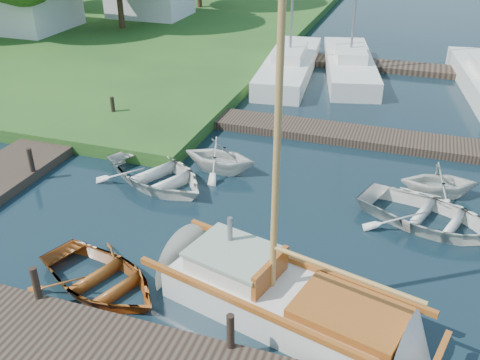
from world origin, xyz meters
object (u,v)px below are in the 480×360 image
(mooring_post_2, at_px, (230,331))
(tender_b, at_px, (220,154))
(tender_a, at_px, (156,171))
(marina_boat_1, at_px, (350,64))
(mooring_post_1, at_px, (36,283))
(dinghy, at_px, (100,275))
(marina_boat_0, at_px, (290,64))
(tender_c, at_px, (430,212))
(tender_d, at_px, (441,178))
(mooring_post_4, at_px, (31,160))
(mooring_post_5, at_px, (113,107))
(sailboat, at_px, (286,303))

(mooring_post_2, xyz_separation_m, tender_b, (-3.04, 7.45, -0.05))
(tender_a, bearing_deg, marina_boat_1, 9.53)
(mooring_post_1, xyz_separation_m, mooring_post_2, (4.50, 0.00, 0.00))
(dinghy, height_order, marina_boat_0, marina_boat_0)
(mooring_post_2, bearing_deg, tender_b, 112.17)
(tender_b, bearing_deg, mooring_post_1, 171.55)
(mooring_post_2, bearing_deg, tender_c, 60.21)
(tender_c, bearing_deg, tender_d, 11.79)
(tender_c, bearing_deg, tender_b, 98.92)
(tender_d, height_order, marina_boat_0, marina_boat_0)
(tender_b, bearing_deg, marina_boat_0, 4.68)
(tender_a, xyz_separation_m, marina_boat_1, (4.07, 13.28, 0.15))
(tender_a, bearing_deg, mooring_post_4, 132.25)
(mooring_post_1, distance_m, tender_b, 7.60)
(mooring_post_5, height_order, tender_b, tender_b)
(mooring_post_5, relative_size, tender_d, 0.35)
(dinghy, bearing_deg, mooring_post_1, 159.63)
(mooring_post_1, xyz_separation_m, dinghy, (0.89, 1.04, -0.34))
(mooring_post_2, relative_size, sailboat, 0.08)
(dinghy, xyz_separation_m, marina_boat_1, (3.02, 18.31, 0.21))
(mooring_post_4, bearing_deg, dinghy, -38.95)
(tender_c, bearing_deg, marina_boat_1, 36.57)
(tender_a, relative_size, tender_b, 1.65)
(tender_b, distance_m, tender_c, 6.75)
(sailboat, bearing_deg, mooring_post_2, -101.01)
(mooring_post_1, distance_m, tender_c, 10.27)
(tender_c, bearing_deg, mooring_post_1, 146.64)
(mooring_post_1, relative_size, tender_a, 0.20)
(tender_c, xyz_separation_m, marina_boat_1, (-4.19, 13.06, 0.16))
(mooring_post_4, bearing_deg, mooring_post_1, -51.34)
(tender_c, bearing_deg, tender_a, 110.31)
(mooring_post_4, distance_m, marina_boat_0, 14.33)
(mooring_post_2, bearing_deg, mooring_post_1, 180.00)
(mooring_post_5, bearing_deg, marina_boat_1, 49.76)
(mooring_post_4, height_order, sailboat, sailboat)
(tender_c, bearing_deg, marina_boat_0, 48.94)
(marina_boat_1, bearing_deg, mooring_post_1, 155.58)
(mooring_post_5, distance_m, tender_c, 12.66)
(sailboat, relative_size, tender_d, 4.30)
(mooring_post_1, height_order, sailboat, sailboat)
(mooring_post_4, bearing_deg, tender_d, 14.00)
(mooring_post_2, height_order, mooring_post_5, same)
(mooring_post_4, bearing_deg, sailboat, -20.57)
(tender_a, xyz_separation_m, marina_boat_0, (1.23, 12.32, 0.16))
(dinghy, height_order, tender_b, tender_b)
(sailboat, xyz_separation_m, dinghy, (-4.34, -0.49, 0.02))
(mooring_post_2, distance_m, dinghy, 3.77)
(sailboat, bearing_deg, marina_boat_0, 118.36)
(dinghy, relative_size, tender_d, 1.53)
(mooring_post_1, xyz_separation_m, marina_boat_0, (1.07, 18.40, -0.13))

